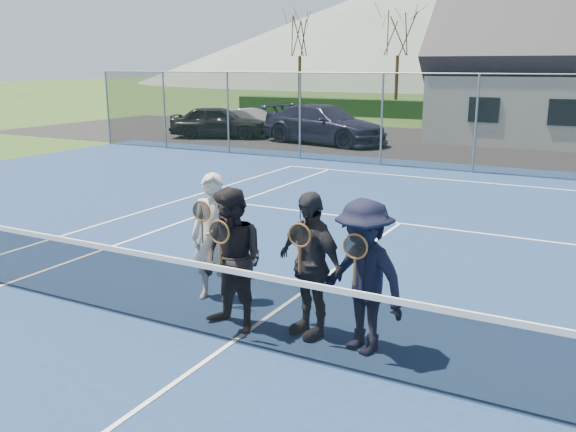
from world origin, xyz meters
name	(u,v)px	position (x,y,z in m)	size (l,w,h in m)	color
ground	(507,148)	(0.00, 20.00, 0.00)	(220.00, 220.00, 0.00)	#294719
court_surface	(232,343)	(0.00, 0.00, 0.01)	(30.00, 30.00, 0.02)	navy
tarmac_carpark	(410,143)	(-4.00, 20.00, 0.01)	(40.00, 12.00, 0.01)	black
hedge_row	(542,114)	(0.00, 32.00, 0.55)	(40.00, 1.20, 1.10)	black
hill_west	(426,28)	(-25.00, 95.00, 9.00)	(110.00, 110.00, 18.00)	#576960
car_a	(218,122)	(-12.25, 17.55, 0.74)	(1.74, 4.32, 1.47)	black
car_b	(251,122)	(-11.59, 19.35, 0.61)	(1.30, 3.73, 1.23)	#9BA0A3
car_c	(324,124)	(-7.10, 17.94, 0.81)	(2.28, 5.61, 1.63)	#1A1933
court_markings	(232,342)	(0.00, 0.00, 0.02)	(11.03, 23.83, 0.01)	white
tennis_net	(231,302)	(0.00, 0.00, 0.54)	(11.68, 0.08, 1.10)	slate
perimeter_fence	(476,124)	(0.00, 13.50, 1.52)	(30.07, 0.07, 3.02)	slate
tree_a	(300,27)	(-16.00, 33.00, 5.79)	(3.20, 3.20, 7.77)	#332012
tree_b	(399,23)	(-9.00, 33.00, 5.79)	(3.20, 3.20, 7.77)	#332112
player_a	(214,237)	(-1.00, 1.10, 0.92)	(0.75, 0.60, 1.80)	beige
player_b	(233,261)	(-0.20, 0.35, 0.92)	(0.99, 0.83, 1.80)	black
player_c	(310,264)	(0.70, 0.67, 0.92)	(1.14, 0.80, 1.80)	#232429
player_d	(363,277)	(1.43, 0.56, 0.92)	(1.33, 1.04, 1.80)	black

